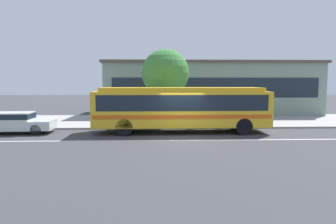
% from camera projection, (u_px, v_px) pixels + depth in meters
% --- Properties ---
extents(ground_plane, '(120.00, 120.00, 0.00)m').
position_uv_depth(ground_plane, '(183.00, 138.00, 17.23)').
color(ground_plane, '#38393D').
extents(sidewalk_slab, '(60.00, 8.00, 0.12)m').
position_uv_depth(sidewalk_slab, '(175.00, 121.00, 24.34)').
color(sidewalk_slab, '#9B9896').
rests_on(sidewalk_slab, ground_plane).
extents(lane_stripe_center, '(56.00, 0.16, 0.01)m').
position_uv_depth(lane_stripe_center, '(184.00, 140.00, 16.43)').
color(lane_stripe_center, silver).
rests_on(lane_stripe_center, ground_plane).
extents(transit_bus, '(10.65, 2.62, 2.78)m').
position_uv_depth(transit_bus, '(181.00, 106.00, 18.87)').
color(transit_bus, gold).
rests_on(transit_bus, ground_plane).
extents(sedan_behind_bus, '(4.80, 2.04, 1.29)m').
position_uv_depth(sedan_behind_bus, '(12.00, 122.00, 18.56)').
color(sedan_behind_bus, silver).
rests_on(sedan_behind_bus, ground_plane).
extents(pedestrian_waiting_near_sign, '(0.48, 0.48, 1.75)m').
position_uv_depth(pedestrian_waiting_near_sign, '(131.00, 111.00, 20.75)').
color(pedestrian_waiting_near_sign, '#2E3237').
rests_on(pedestrian_waiting_near_sign, sidewalk_slab).
extents(pedestrian_walking_along_curb, '(0.47, 0.47, 1.67)m').
position_uv_depth(pedestrian_walking_along_curb, '(227.00, 112.00, 20.98)').
color(pedestrian_walking_along_curb, '#6C6F4B').
rests_on(pedestrian_walking_along_curb, sidewalk_slab).
extents(pedestrian_standing_by_tree, '(0.47, 0.47, 1.69)m').
position_uv_depth(pedestrian_standing_by_tree, '(200.00, 112.00, 20.97)').
color(pedestrian_standing_by_tree, '#2B354C').
rests_on(pedestrian_standing_by_tree, sidewalk_slab).
extents(bus_stop_sign, '(0.17, 0.43, 2.56)m').
position_uv_depth(bus_stop_sign, '(246.00, 102.00, 21.03)').
color(bus_stop_sign, gray).
rests_on(bus_stop_sign, sidewalk_slab).
extents(street_tree_near_stop, '(3.51, 3.51, 5.42)m').
position_uv_depth(street_tree_near_stop, '(165.00, 73.00, 22.60)').
color(street_tree_near_stop, brown).
rests_on(street_tree_near_stop, sidewalk_slab).
extents(station_building, '(20.04, 8.66, 5.03)m').
position_uv_depth(station_building, '(208.00, 88.00, 30.74)').
color(station_building, gray).
rests_on(station_building, ground_plane).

